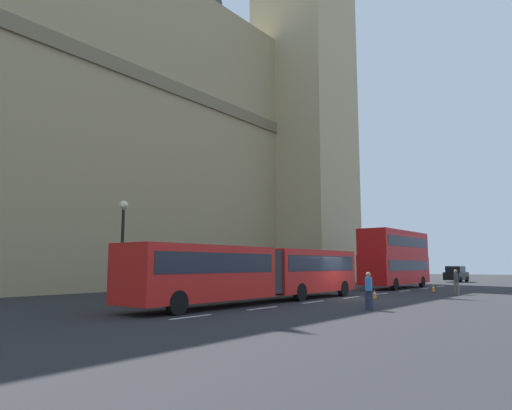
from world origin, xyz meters
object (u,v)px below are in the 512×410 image
(traffic_cone_middle, at_px, (433,288))
(pedestrian_by_kerb, at_px, (456,281))
(traffic_cone_west, at_px, (375,294))
(articulated_bus, at_px, (261,270))
(pedestrian_near_cones, at_px, (369,289))
(sedan_lead, at_px, (456,274))
(double_decker_bus, at_px, (395,257))
(street_lamp, at_px, (122,244))

(traffic_cone_middle, xyz_separation_m, pedestrian_by_kerb, (-2.27, -2.25, 0.63))
(traffic_cone_west, height_order, pedestrian_by_kerb, pedestrian_by_kerb)
(articulated_bus, xyz_separation_m, pedestrian_near_cones, (-0.34, -6.33, -0.83))
(articulated_bus, relative_size, pedestrian_by_kerb, 10.37)
(articulated_bus, height_order, sedan_lead, articulated_bus)
(articulated_bus, xyz_separation_m, traffic_cone_middle, (15.66, -4.22, -1.46))
(articulated_bus, height_order, traffic_cone_west, articulated_bus)
(double_decker_bus, distance_m, traffic_cone_west, 13.66)
(double_decker_bus, xyz_separation_m, traffic_cone_west, (-12.93, -3.65, -2.43))
(traffic_cone_middle, bearing_deg, articulated_bus, 164.93)
(sedan_lead, bearing_deg, traffic_cone_west, -173.40)
(double_decker_bus, height_order, traffic_cone_middle, double_decker_bus)
(traffic_cone_west, xyz_separation_m, pedestrian_by_kerb, (7.04, -2.82, 0.63))
(articulated_bus, bearing_deg, pedestrian_by_kerb, -25.78)
(street_lamp, distance_m, pedestrian_near_cones, 12.28)
(street_lamp, distance_m, pedestrian_by_kerb, 22.13)
(traffic_cone_west, distance_m, street_lamp, 14.82)
(sedan_lead, height_order, street_lamp, street_lamp)
(street_lamp, bearing_deg, traffic_cone_middle, -22.21)
(traffic_cone_west, bearing_deg, traffic_cone_middle, -3.48)
(sedan_lead, bearing_deg, traffic_cone_middle, -169.33)
(pedestrian_by_kerb, bearing_deg, traffic_cone_west, 158.19)
(articulated_bus, relative_size, double_decker_bus, 1.72)
(double_decker_bus, relative_size, pedestrian_by_kerb, 6.02)
(articulated_bus, distance_m, pedestrian_near_cones, 6.39)
(pedestrian_near_cones, bearing_deg, double_decker_bus, 17.87)
(double_decker_bus, xyz_separation_m, street_lamp, (-24.99, 4.50, 0.35))
(traffic_cone_west, height_order, street_lamp, street_lamp)
(pedestrian_by_kerb, bearing_deg, sedan_lead, 14.66)
(street_lamp, bearing_deg, double_decker_bus, -10.22)
(sedan_lead, distance_m, street_lamp, 44.22)
(sedan_lead, height_order, pedestrian_near_cones, sedan_lead)
(sedan_lead, xyz_separation_m, traffic_cone_middle, (-22.58, -4.25, -0.63))
(articulated_bus, xyz_separation_m, sedan_lead, (38.24, 0.04, -0.83))
(articulated_bus, relative_size, traffic_cone_middle, 30.22)
(pedestrian_by_kerb, bearing_deg, pedestrian_near_cones, 179.41)
(articulated_bus, xyz_separation_m, traffic_cone_west, (6.35, -3.65, -1.46))
(traffic_cone_west, xyz_separation_m, pedestrian_near_cones, (-6.70, -2.67, 0.63))
(pedestrian_near_cones, height_order, pedestrian_by_kerb, same)
(traffic_cone_west, bearing_deg, pedestrian_by_kerb, -21.81)
(articulated_bus, height_order, pedestrian_near_cones, articulated_bus)
(pedestrian_near_cones, relative_size, pedestrian_by_kerb, 1.00)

